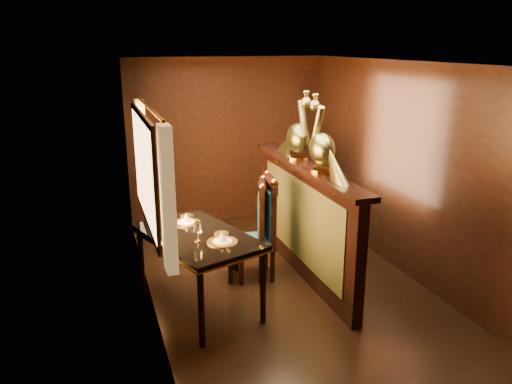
% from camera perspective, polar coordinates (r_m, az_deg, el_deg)
% --- Properties ---
extents(ground, '(5.00, 5.00, 0.00)m').
position_cam_1_polar(ground, '(5.81, 3.64, -10.95)').
color(ground, black).
rests_on(ground, ground).
extents(room_shell, '(3.04, 5.04, 2.52)m').
position_cam_1_polar(room_shell, '(5.25, 3.02, 4.47)').
color(room_shell, black).
rests_on(room_shell, ground).
extents(partition, '(0.26, 2.70, 1.36)m').
position_cam_1_polar(partition, '(5.89, 5.56, -3.01)').
color(partition, black).
rests_on(partition, ground).
extents(dining_table, '(1.25, 1.60, 1.03)m').
position_cam_1_polar(dining_table, '(5.13, -6.70, -5.61)').
color(dining_table, black).
rests_on(dining_table, ground).
extents(chair_left, '(0.50, 0.52, 1.25)m').
position_cam_1_polar(chair_left, '(5.84, 0.88, -3.75)').
color(chair_left, black).
rests_on(chair_left, ground).
extents(chair_right, '(0.57, 0.58, 1.21)m').
position_cam_1_polar(chair_right, '(5.81, -0.01, -4.08)').
color(chair_right, black).
rests_on(chair_right, ground).
extents(peacock_left, '(0.26, 0.69, 0.82)m').
position_cam_1_polar(peacock_left, '(5.29, 7.60, 6.50)').
color(peacock_left, '#1B5135').
rests_on(peacock_left, partition).
extents(peacock_right, '(0.26, 0.70, 0.83)m').
position_cam_1_polar(peacock_right, '(5.86, 4.86, 7.63)').
color(peacock_right, '#1B5135').
rests_on(peacock_right, partition).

